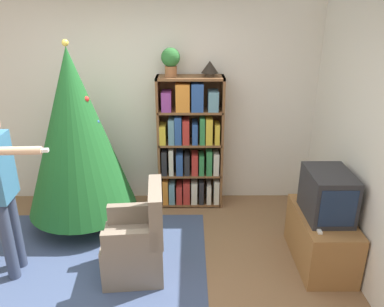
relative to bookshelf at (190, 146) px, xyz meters
The scene contains 13 objects.
ground_plane 2.03m from the bookshelf, 109.74° to the right, with size 14.00×14.00×0.00m, color #846042.
wall_back 0.84m from the bookshelf, 158.54° to the left, with size 8.00×0.10×2.60m.
area_rug 1.95m from the bookshelf, 129.08° to the right, with size 2.57×2.12×0.01m.
bookshelf is the anchor object (origin of this frame).
tv_stand 1.88m from the bookshelf, 43.12° to the right, with size 0.49×0.90×0.54m.
television 1.80m from the bookshelf, 43.18° to the right, with size 0.40×0.56×0.46m.
game_remote 1.92m from the bookshelf, 52.12° to the right, with size 0.04×0.12×0.02m.
christmas_tree 1.39m from the bookshelf, 159.37° to the right, with size 1.23×1.23×2.13m.
armchair 1.55m from the bookshelf, 109.95° to the right, with size 0.62×0.61×0.92m.
standing_person 2.18m from the bookshelf, 140.92° to the right, with size 0.64×0.47×1.61m.
potted_plant 1.08m from the bookshelf, behind, with size 0.22×0.22×0.33m.
table_lamp 1.00m from the bookshelf, ahead, with size 0.20×0.20×0.18m.
book_pile_near_tree 1.36m from the bookshelf, 134.30° to the right, with size 0.20×0.16×0.06m.
Camera 1 is at (0.63, -2.65, 2.45)m, focal length 35.00 mm.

